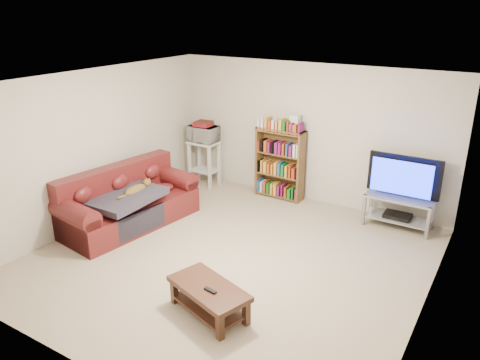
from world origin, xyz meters
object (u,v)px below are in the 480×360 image
Objects in this scene: tv_stand at (399,207)px; sofa at (127,204)px; coffee_table at (209,295)px; bookshelf at (280,163)px.

sofa is at bearing -150.40° from tv_stand.
coffee_table is at bearing -110.54° from tv_stand.
bookshelf reaches higher than coffee_table.
bookshelf reaches higher than tv_stand.
coffee_table is 3.57m from tv_stand.
bookshelf is at bearing 121.98° from coffee_table.
sofa is 4.26m from tv_stand.
coffee_table is 1.05× the size of tv_stand.
sofa is 2.20× the size of tv_stand.
bookshelf is (1.56, 2.24, 0.33)m from sofa.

